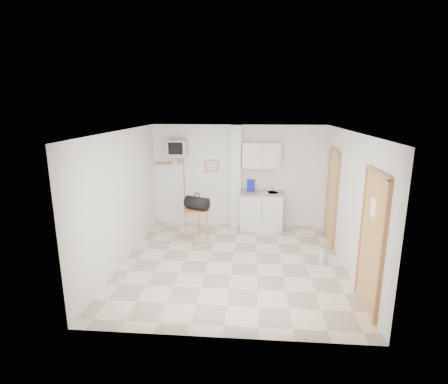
# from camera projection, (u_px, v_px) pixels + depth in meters

# --- Properties ---
(ground) EXTENTS (4.50, 4.50, 0.00)m
(ground) POSITION_uv_depth(u_px,v_px,m) (233.00, 262.00, 6.73)
(ground) COLOR beige
(ground) RESTS_ON ground
(room_envelope) EXTENTS (4.24, 4.54, 2.55)m
(room_envelope) POSITION_uv_depth(u_px,v_px,m) (246.00, 184.00, 6.43)
(room_envelope) COLOR white
(room_envelope) RESTS_ON ground
(kitchenette) EXTENTS (1.03, 0.58, 2.10)m
(kitchenette) POSITION_uv_depth(u_px,v_px,m) (261.00, 197.00, 8.43)
(kitchenette) COLOR silver
(kitchenette) RESTS_ON ground
(crt_television) EXTENTS (0.44, 0.45, 2.15)m
(crt_television) POSITION_uv_depth(u_px,v_px,m) (177.00, 149.00, 8.34)
(crt_television) COLOR slate
(crt_television) RESTS_ON ground
(round_table) EXTENTS (0.57, 0.57, 0.74)m
(round_table) POSITION_uv_depth(u_px,v_px,m) (196.00, 214.00, 7.67)
(round_table) COLOR #A67044
(round_table) RESTS_ON ground
(duffel_bag) EXTENTS (0.58, 0.46, 0.38)m
(duffel_bag) POSITION_uv_depth(u_px,v_px,m) (197.00, 203.00, 7.58)
(duffel_bag) COLOR black
(duffel_bag) RESTS_ON round_table
(water_bottle) EXTENTS (0.11, 0.11, 0.32)m
(water_bottle) POSITION_uv_depth(u_px,v_px,m) (322.00, 257.00, 6.64)
(water_bottle) COLOR #AECBEB
(water_bottle) RESTS_ON ground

